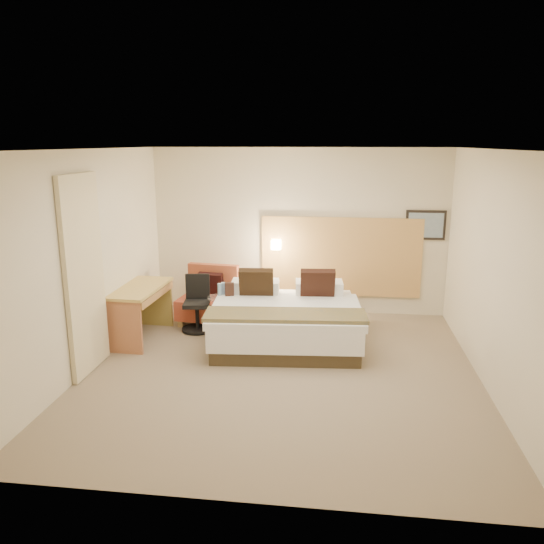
# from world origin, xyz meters

# --- Properties ---
(floor) EXTENTS (4.80, 5.00, 0.02)m
(floor) POSITION_xyz_m (0.00, 0.00, -0.01)
(floor) COLOR #837058
(floor) RESTS_ON ground
(ceiling) EXTENTS (4.80, 5.00, 0.02)m
(ceiling) POSITION_xyz_m (0.00, 0.00, 2.71)
(ceiling) COLOR white
(ceiling) RESTS_ON floor
(wall_back) EXTENTS (4.80, 0.02, 2.70)m
(wall_back) POSITION_xyz_m (0.00, 2.51, 1.35)
(wall_back) COLOR beige
(wall_back) RESTS_ON floor
(wall_front) EXTENTS (4.80, 0.02, 2.70)m
(wall_front) POSITION_xyz_m (0.00, -2.51, 1.35)
(wall_front) COLOR beige
(wall_front) RESTS_ON floor
(wall_left) EXTENTS (0.02, 5.00, 2.70)m
(wall_left) POSITION_xyz_m (-2.41, 0.00, 1.35)
(wall_left) COLOR beige
(wall_left) RESTS_ON floor
(wall_right) EXTENTS (0.02, 5.00, 2.70)m
(wall_right) POSITION_xyz_m (2.41, 0.00, 1.35)
(wall_right) COLOR beige
(wall_right) RESTS_ON floor
(headboard_panel) EXTENTS (2.60, 0.04, 1.30)m
(headboard_panel) POSITION_xyz_m (0.70, 2.47, 0.95)
(headboard_panel) COLOR tan
(headboard_panel) RESTS_ON wall_back
(art_frame) EXTENTS (0.62, 0.03, 0.47)m
(art_frame) POSITION_xyz_m (2.02, 2.48, 1.50)
(art_frame) COLOR black
(art_frame) RESTS_ON wall_back
(art_canvas) EXTENTS (0.54, 0.01, 0.39)m
(art_canvas) POSITION_xyz_m (2.02, 2.46, 1.50)
(art_canvas) COLOR gray
(art_canvas) RESTS_ON wall_back
(lamp_arm) EXTENTS (0.02, 0.12, 0.02)m
(lamp_arm) POSITION_xyz_m (-0.35, 2.42, 1.15)
(lamp_arm) COLOR silver
(lamp_arm) RESTS_ON wall_back
(lamp_shade) EXTENTS (0.15, 0.15, 0.15)m
(lamp_shade) POSITION_xyz_m (-0.35, 2.36, 1.15)
(lamp_shade) COLOR #FCEBC5
(lamp_shade) RESTS_ON wall_back
(curtain) EXTENTS (0.06, 0.90, 2.42)m
(curtain) POSITION_xyz_m (-2.36, -0.25, 1.22)
(curtain) COLOR beige
(curtain) RESTS_ON wall_left
(bottle_a) EXTENTS (0.07, 0.07, 0.20)m
(bottle_a) POSITION_xyz_m (-1.06, 1.27, 0.66)
(bottle_a) COLOR #82ABCA
(bottle_a) RESTS_ON side_table
(bottle_b) EXTENTS (0.07, 0.07, 0.20)m
(bottle_b) POSITION_xyz_m (-1.02, 1.33, 0.66)
(bottle_b) COLOR #7995BB
(bottle_b) RESTS_ON side_table
(menu_folder) EXTENTS (0.14, 0.09, 0.22)m
(menu_folder) POSITION_xyz_m (-0.91, 1.26, 0.67)
(menu_folder) COLOR #311B14
(menu_folder) RESTS_ON side_table
(bed) EXTENTS (2.19, 2.15, 1.00)m
(bed) POSITION_xyz_m (-0.05, 1.08, 0.33)
(bed) COLOR #3B2F1D
(bed) RESTS_ON floor
(lounge_chair) EXTENTS (0.91, 0.82, 0.88)m
(lounge_chair) POSITION_xyz_m (-1.35, 1.76, 0.35)
(lounge_chair) COLOR tan
(lounge_chair) RESTS_ON floor
(side_table) EXTENTS (0.62, 0.62, 0.56)m
(side_table) POSITION_xyz_m (-0.98, 1.26, 0.31)
(side_table) COLOR silver
(side_table) RESTS_ON floor
(desk) EXTENTS (0.62, 1.26, 0.77)m
(desk) POSITION_xyz_m (-2.11, 0.89, 0.61)
(desk) COLOR tan
(desk) RESTS_ON floor
(desk_chair) EXTENTS (0.53, 0.53, 0.83)m
(desk_chair) POSITION_xyz_m (-1.42, 1.34, 0.34)
(desk_chair) COLOR black
(desk_chair) RESTS_ON floor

